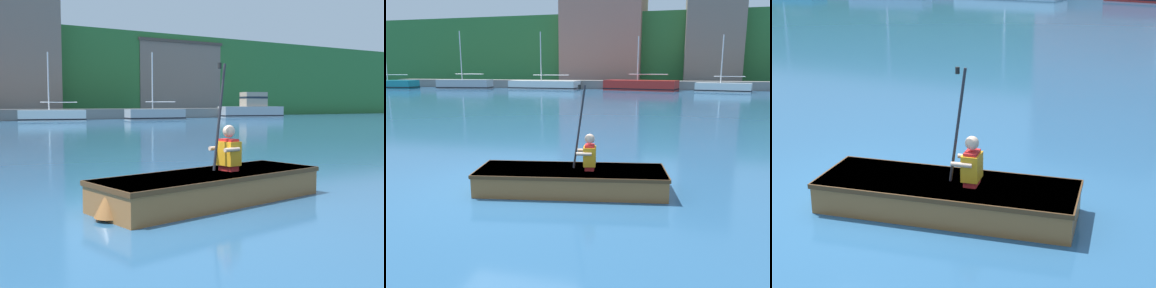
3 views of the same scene
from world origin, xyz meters
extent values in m
plane|color=#28567F|center=(0.00, 0.00, 0.00)|extent=(300.00, 300.00, 0.00)
cube|color=#935B2D|center=(1.28, 0.15, 0.20)|extent=(3.36, 1.56, 0.40)
cube|color=#513219|center=(1.28, 0.15, 0.37)|extent=(3.40, 1.61, 0.06)
cube|color=#513219|center=(1.28, 0.15, 0.36)|extent=(2.88, 1.30, 0.02)
cone|color=#935B2D|center=(-0.25, -0.10, 0.22)|extent=(0.42, 0.42, 0.36)
cube|color=#935B2D|center=(1.52, 0.19, 0.35)|extent=(0.32, 1.01, 0.03)
cube|color=red|center=(1.60, 0.20, 0.62)|extent=(0.20, 0.26, 0.44)
cube|color=orange|center=(1.60, 0.20, 0.64)|extent=(0.25, 0.32, 0.33)
sphere|color=beige|center=(1.60, 0.20, 0.94)|extent=(0.17, 0.17, 0.17)
cylinder|color=beige|center=(1.49, 0.33, 0.70)|extent=(0.27, 0.10, 0.06)
cylinder|color=beige|center=(1.54, 0.04, 0.70)|extent=(0.27, 0.10, 0.06)
cylinder|color=#232328|center=(1.42, 0.17, 1.14)|extent=(0.23, 0.07, 1.43)
cylinder|color=black|center=(1.42, 0.17, 1.82)|extent=(0.05, 0.05, 0.08)
camera|label=1|loc=(-2.21, -5.15, 1.31)|focal=45.00mm
camera|label=2|loc=(2.92, -5.94, 2.10)|focal=35.00mm
camera|label=3|loc=(4.38, -5.91, 3.17)|focal=55.00mm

